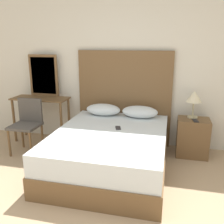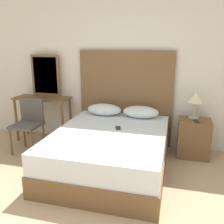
% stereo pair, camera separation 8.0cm
% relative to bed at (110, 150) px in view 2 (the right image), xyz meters
% --- Properties ---
extents(wall_back, '(10.00, 0.06, 2.70)m').
position_rel_bed_xyz_m(wall_back, '(-0.10, 1.07, 1.07)').
color(wall_back, silver).
rests_on(wall_back, ground_plane).
extents(bed, '(1.52, 1.94, 0.56)m').
position_rel_bed_xyz_m(bed, '(0.00, 0.00, 0.00)').
color(bed, brown).
rests_on(bed, ground_plane).
extents(headboard, '(1.60, 0.05, 1.61)m').
position_rel_bed_xyz_m(headboard, '(-0.00, 1.00, 0.53)').
color(headboard, brown).
rests_on(headboard, ground_plane).
extents(pillow_left, '(0.58, 0.33, 0.19)m').
position_rel_bed_xyz_m(pillow_left, '(-0.31, 0.75, 0.38)').
color(pillow_left, silver).
rests_on(pillow_left, bed).
extents(pillow_right, '(0.58, 0.33, 0.19)m').
position_rel_bed_xyz_m(pillow_right, '(0.31, 0.75, 0.38)').
color(pillow_right, silver).
rests_on(pillow_right, bed).
extents(phone_on_bed, '(0.11, 0.16, 0.01)m').
position_rel_bed_xyz_m(phone_on_bed, '(0.08, 0.15, 0.29)').
color(phone_on_bed, '#232328').
rests_on(phone_on_bed, bed).
extents(nightstand, '(0.48, 0.38, 0.60)m').
position_rel_bed_xyz_m(nightstand, '(1.15, 0.72, 0.02)').
color(nightstand, brown).
rests_on(nightstand, ground_plane).
extents(table_lamp, '(0.24, 0.24, 0.42)m').
position_rel_bed_xyz_m(table_lamp, '(1.13, 0.80, 0.64)').
color(table_lamp, tan).
rests_on(table_lamp, nightstand).
extents(phone_on_nightstand, '(0.10, 0.16, 0.01)m').
position_rel_bed_xyz_m(phone_on_nightstand, '(1.16, 0.63, 0.33)').
color(phone_on_nightstand, black).
rests_on(phone_on_nightstand, nightstand).
extents(vanity_desk, '(0.99, 0.41, 0.80)m').
position_rel_bed_xyz_m(vanity_desk, '(-1.46, 0.76, 0.36)').
color(vanity_desk, brown).
rests_on(vanity_desk, ground_plane).
extents(vanity_mirror, '(0.54, 0.03, 0.74)m').
position_rel_bed_xyz_m(vanity_mirror, '(-1.46, 0.94, 0.89)').
color(vanity_mirror, brown).
rests_on(vanity_mirror, vanity_desk).
extents(chair, '(0.43, 0.42, 0.86)m').
position_rel_bed_xyz_m(chair, '(-1.45, 0.28, 0.23)').
color(chair, '#4C4742').
rests_on(chair, ground_plane).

